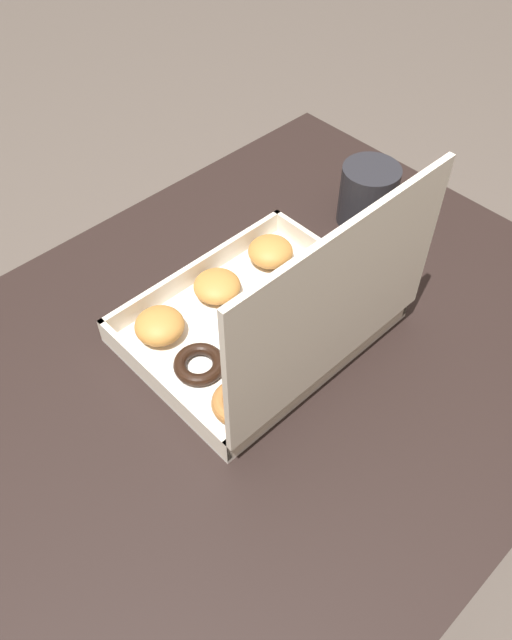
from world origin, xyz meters
TOP-DOWN VIEW (x-y plane):
  - ground_plane at (0.00, 0.00)m, footprint 8.00×8.00m
  - dining_table at (0.00, 0.00)m, footprint 1.00×0.74m
  - donut_box at (-0.04, -0.01)m, footprint 0.33×0.26m
  - coffee_mug at (-0.33, -0.08)m, footprint 0.09×0.09m

SIDE VIEW (x-z plane):
  - ground_plane at x=0.00m, z-range 0.00..0.00m
  - dining_table at x=0.00m, z-range 0.25..1.01m
  - donut_box at x=-0.04m, z-range 0.68..0.94m
  - coffee_mug at x=-0.33m, z-range 0.76..0.86m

